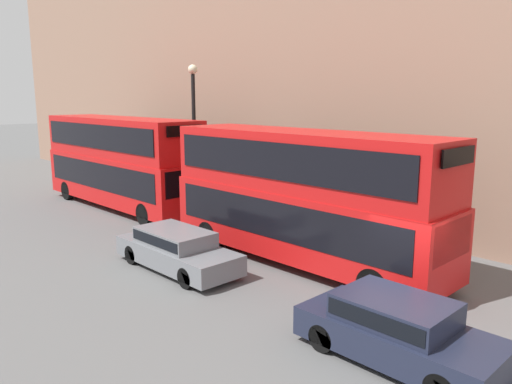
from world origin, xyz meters
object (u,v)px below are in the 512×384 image
Objects in this scene: car_dark_sedan at (397,328)px; pedestrian at (215,200)px; bus_leading at (303,192)px; car_hatchback at (177,248)px; bus_second_in_queue at (120,159)px.

car_dark_sedan is 13.88m from pedestrian.
bus_leading is 2.17× the size of car_hatchback.
car_dark_sedan is 2.49× the size of pedestrian.
bus_second_in_queue is at bearing 70.32° from car_hatchback.
pedestrian reaches higher than car_hatchback.
bus_second_in_queue reaches higher than pedestrian.
bus_leading is 6.75m from car_dark_sedan.
bus_second_in_queue reaches higher than bus_leading.
bus_leading is 4.54m from car_hatchback.
bus_leading is 2.41× the size of car_dark_sedan.
bus_leading is at bearing -90.00° from bus_second_in_queue.
car_dark_sedan is 0.90× the size of car_hatchback.
bus_leading reaches higher than car_dark_sedan.
bus_leading reaches higher than car_hatchback.
bus_second_in_queue is at bearing 79.02° from car_dark_sedan.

